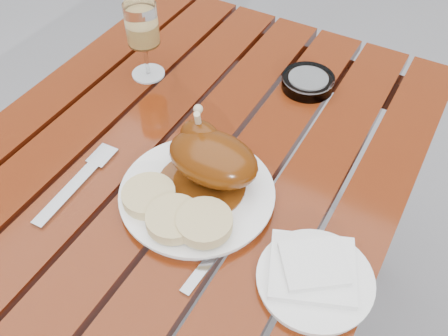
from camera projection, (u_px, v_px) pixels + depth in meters
The scene contains 10 objects.
table at pixel (180, 281), 1.19m from camera, with size 0.80×1.20×0.75m, color maroon.
dinner_plate at pixel (197, 194), 0.87m from camera, with size 0.27×0.27×0.02m, color white.
roast_duck at pixel (211, 157), 0.86m from camera, with size 0.17×0.16×0.12m.
bread_dumplings at pixel (175, 212), 0.81m from camera, with size 0.21×0.11×0.03m.
wine_glass at pixel (144, 41), 1.05m from camera, with size 0.07×0.07×0.17m, color #F2C86E.
side_plate at pixel (315, 280), 0.76m from camera, with size 0.18×0.18×0.01m, color white.
napkin at pixel (312, 268), 0.76m from camera, with size 0.13×0.12×0.01m, color white.
ashtray at pixel (308, 82), 1.08m from camera, with size 0.11×0.11×0.03m, color #B2B7BC.
fork at pixel (73, 187), 0.89m from camera, with size 0.02×0.19×0.01m, color gray.
knife at pixel (217, 251), 0.80m from camera, with size 0.02×0.18×0.01m, color gray.
Camera 1 is at (0.39, -0.48, 1.43)m, focal length 40.00 mm.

